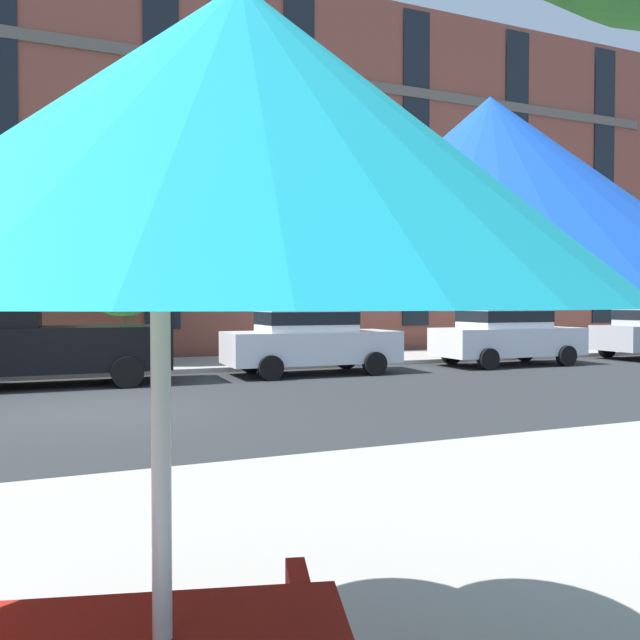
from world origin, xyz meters
TOP-DOWN VIEW (x-y plane):
  - ground_plane at (0.00, 0.00)m, footprint 120.00×120.00m
  - sidewalk_far at (0.00, 6.80)m, footprint 56.00×3.60m
  - apartment_building at (-0.00, 14.99)m, footprint 46.04×12.08m
  - pickup_black_midblock at (-1.08, 3.70)m, footprint 5.10×2.12m
  - sedan_white at (5.26, 3.70)m, footprint 4.40×1.98m
  - sedan_white_midblock at (11.44, 3.70)m, footprint 4.40×1.98m
  - street_tree_middle at (1.01, 7.02)m, footprint 2.77×2.77m
  - patio_umbrella at (-0.07, -9.00)m, footprint 3.09×3.09m

SIDE VIEW (x-z plane):
  - ground_plane at x=0.00m, z-range 0.00..0.00m
  - sidewalk_far at x=0.00m, z-range 0.00..0.12m
  - sedan_white at x=5.26m, z-range 0.06..1.84m
  - sedan_white_midblock at x=11.44m, z-range 0.06..1.84m
  - pickup_black_midblock at x=-1.08m, z-range -0.07..2.13m
  - patio_umbrella at x=-0.07m, z-range 0.86..3.23m
  - street_tree_middle at x=1.01m, z-range 0.78..5.16m
  - apartment_building at x=0.00m, z-range 0.00..12.80m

